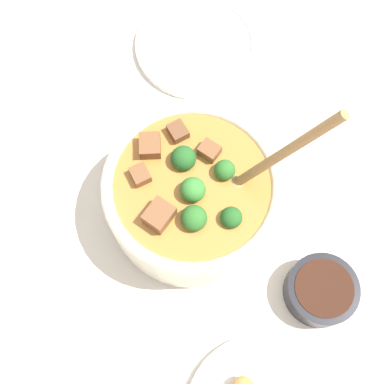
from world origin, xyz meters
name	(u,v)px	position (x,y,z in m)	size (l,w,h in m)	color
ground_plane	(192,208)	(0.00, 0.00, 0.00)	(4.00, 4.00, 0.00)	silver
stew_bowl	(192,194)	(0.00, 0.00, 0.06)	(0.23, 0.25, 0.26)	beige
condiment_bowl	(321,290)	(0.20, 0.07, 0.02)	(0.09, 0.09, 0.04)	black
empty_plate	(197,44)	(-0.23, 0.17, 0.01)	(0.20, 0.20, 0.02)	white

